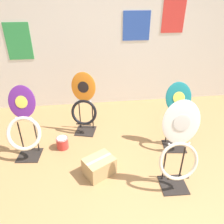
# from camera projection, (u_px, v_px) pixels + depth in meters

# --- Properties ---
(ground_plane) EXTENTS (14.00, 14.00, 0.00)m
(ground_plane) POSITION_uv_depth(u_px,v_px,m) (152.00, 219.00, 2.03)
(ground_plane) COLOR #A37547
(wall_back) EXTENTS (8.00, 0.07, 2.60)m
(wall_back) POSITION_uv_depth(u_px,v_px,m) (115.00, 29.00, 3.55)
(wall_back) COLOR silver
(wall_back) RESTS_ON ground_plane
(toilet_seat_display_white_plain) EXTENTS (0.41, 0.29, 0.98)m
(toilet_seat_display_white_plain) POSITION_uv_depth(u_px,v_px,m) (179.00, 150.00, 2.16)
(toilet_seat_display_white_plain) COLOR black
(toilet_seat_display_white_plain) RESTS_ON ground_plane
(toilet_seat_display_teal_sax) EXTENTS (0.41, 0.40, 0.86)m
(toilet_seat_display_teal_sax) POSITION_uv_depth(u_px,v_px,m) (178.00, 118.00, 2.79)
(toilet_seat_display_teal_sax) COLOR black
(toilet_seat_display_teal_sax) RESTS_ON ground_plane
(toilet_seat_display_orange_sun) EXTENTS (0.40, 0.34, 0.91)m
(toilet_seat_display_orange_sun) POSITION_uv_depth(u_px,v_px,m) (84.00, 105.00, 3.07)
(toilet_seat_display_orange_sun) COLOR black
(toilet_seat_display_orange_sun) RESTS_ON ground_plane
(toilet_seat_display_purple_note) EXTENTS (0.44, 0.36, 0.90)m
(toilet_seat_display_purple_note) POSITION_uv_depth(u_px,v_px,m) (24.00, 128.00, 2.61)
(toilet_seat_display_purple_note) COLOR black
(toilet_seat_display_purple_note) RESTS_ON ground_plane
(paint_can) EXTENTS (0.16, 0.16, 0.16)m
(paint_can) POSITION_uv_depth(u_px,v_px,m) (62.00, 142.00, 2.90)
(paint_can) COLOR red
(paint_can) RESTS_ON ground_plane
(storage_box) EXTENTS (0.41, 0.38, 0.21)m
(storage_box) POSITION_uv_depth(u_px,v_px,m) (99.00, 166.00, 2.48)
(storage_box) COLOR tan
(storage_box) RESTS_ON ground_plane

